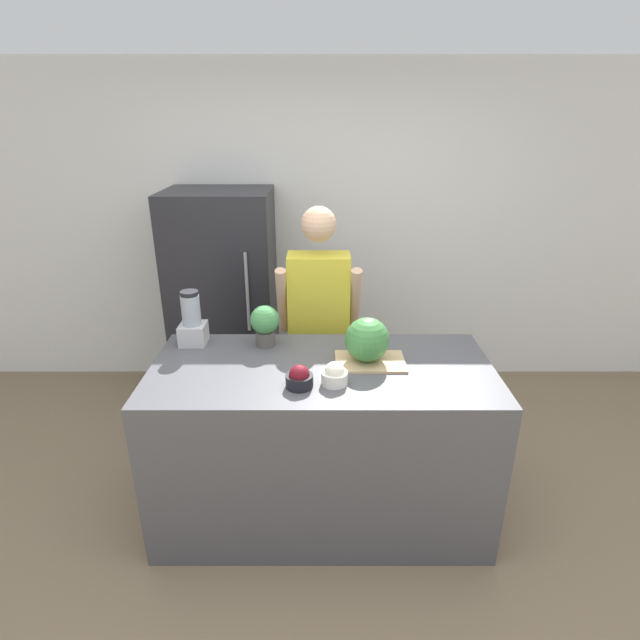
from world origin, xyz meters
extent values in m
plane|color=#7F6B51|center=(0.00, 0.00, 0.00)|extent=(14.00, 14.00, 0.00)
cube|color=white|center=(0.00, 2.17, 1.30)|extent=(8.00, 0.06, 2.60)
cube|color=#4C4C51|center=(0.00, 0.42, 0.48)|extent=(1.82, 0.84, 0.96)
cube|color=#232328|center=(-0.77, 1.80, 0.84)|extent=(0.79, 0.65, 1.68)
cylinder|color=gray|center=(-0.53, 1.46, 1.01)|extent=(0.02, 0.02, 0.59)
cube|color=#333338|center=(-0.02, 1.13, 0.40)|extent=(0.30, 0.18, 0.81)
cube|color=gold|center=(-0.02, 1.13, 1.09)|extent=(0.40, 0.22, 0.57)
sphere|color=#DBAD89|center=(-0.02, 1.13, 1.57)|extent=(0.22, 0.22, 0.22)
cylinder|color=#DBAD89|center=(-0.25, 1.09, 1.08)|extent=(0.07, 0.23, 0.48)
cylinder|color=#DBAD89|center=(0.22, 1.09, 1.08)|extent=(0.07, 0.23, 0.48)
cube|color=tan|center=(0.26, 0.47, 0.96)|extent=(0.37, 0.25, 0.01)
sphere|color=#3D7F3D|center=(0.24, 0.48, 1.09)|extent=(0.24, 0.24, 0.24)
cylinder|color=black|center=(-0.11, 0.21, 0.99)|extent=(0.14, 0.14, 0.06)
sphere|color=maroon|center=(-0.11, 0.21, 1.02)|extent=(0.10, 0.10, 0.10)
cylinder|color=white|center=(0.06, 0.24, 0.99)|extent=(0.13, 0.13, 0.07)
sphere|color=white|center=(0.06, 0.24, 1.02)|extent=(0.10, 0.10, 0.10)
cube|color=#B7B7BC|center=(-0.74, 0.72, 1.02)|extent=(0.15, 0.15, 0.12)
cylinder|color=#99A3AD|center=(-0.74, 0.72, 1.16)|extent=(0.11, 0.11, 0.18)
cylinder|color=black|center=(-0.74, 0.72, 1.26)|extent=(0.10, 0.10, 0.02)
cylinder|color=#514C47|center=(-0.32, 0.69, 1.00)|extent=(0.11, 0.11, 0.09)
sphere|color=#478E4C|center=(-0.32, 0.69, 1.11)|extent=(0.17, 0.17, 0.17)
camera|label=1|loc=(-0.01, -1.93, 2.19)|focal=28.00mm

